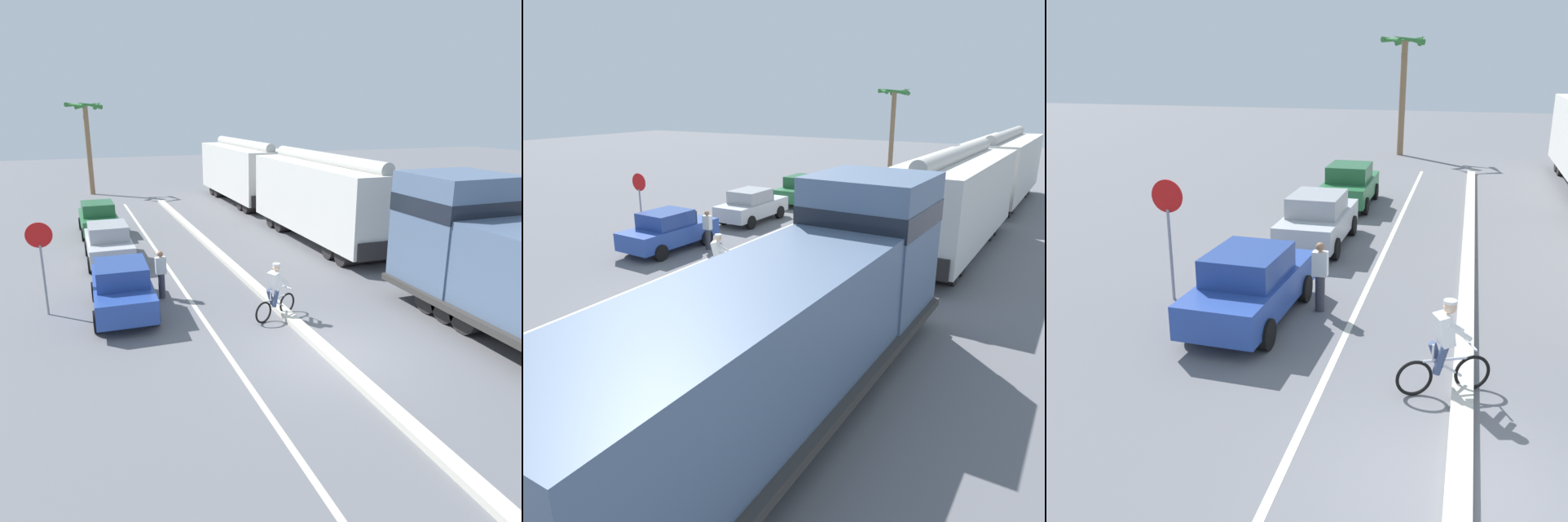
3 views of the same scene
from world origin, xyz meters
TOP-DOWN VIEW (x-y plane):
  - ground_plane at (0.00, 0.00)m, footprint 120.00×120.00m
  - median_curb at (0.00, 6.00)m, footprint 0.36×36.00m
  - lane_stripe at (-2.40, 6.00)m, footprint 0.14×36.00m
  - locomotive at (5.28, -1.84)m, footprint 3.10×11.61m
  - hopper_car_lead at (5.28, 10.32)m, footprint 2.90×10.60m
  - hopper_car_middle at (5.28, 21.92)m, footprint 2.90×10.60m
  - parked_car_blue at (-4.56, 4.69)m, footprint 1.95×4.26m
  - parked_car_silver at (-4.48, 10.48)m, footprint 1.84×4.20m
  - parked_car_green at (-4.53, 15.83)m, footprint 1.88×4.22m
  - cyclist at (-0.35, 2.58)m, footprint 1.57×0.80m
  - stop_sign at (-6.75, 5.33)m, footprint 0.76×0.08m
  - palm_tree_near at (-4.11, 29.22)m, footprint 2.60×2.76m
  - pedestrian_by_cars at (-3.22, 5.52)m, footprint 0.34×0.22m

SIDE VIEW (x-z plane):
  - ground_plane at x=0.00m, z-range 0.00..0.00m
  - lane_stripe at x=-2.40m, z-range 0.00..0.01m
  - median_curb at x=0.00m, z-range 0.00..0.16m
  - parked_car_blue at x=-4.56m, z-range 0.01..1.63m
  - parked_car_silver at x=-4.48m, z-range 0.01..1.63m
  - parked_car_green at x=-4.53m, z-range 0.01..1.63m
  - cyclist at x=-0.35m, z-range -0.04..1.67m
  - pedestrian_by_cars at x=-3.22m, z-range 0.04..1.66m
  - locomotive at x=5.28m, z-range -0.30..3.90m
  - stop_sign at x=-6.75m, z-range 0.58..3.46m
  - hopper_car_lead at x=5.28m, z-range -0.01..4.17m
  - hopper_car_middle at x=5.28m, z-range -0.01..4.17m
  - palm_tree_near at x=-4.11m, z-range 1.51..8.21m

